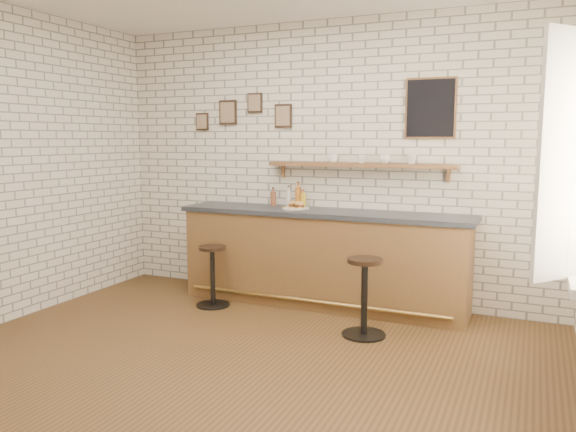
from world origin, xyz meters
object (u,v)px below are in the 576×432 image
Objects in this scene: bar_counter at (322,258)px; bar_stool_right at (364,295)px; shelf_cup_a at (333,158)px; shelf_cup_c at (385,159)px; shelf_cup_d at (412,159)px; bitters_bottle_white at (289,198)px; bitters_bottle_brown at (273,198)px; shelf_cup_b at (362,159)px; condiment_bottle_yellow at (303,200)px; sandwich_plate at (296,208)px; ciabatta_sandwich at (296,205)px; bar_stool_left at (213,274)px; bitters_bottle_amber at (298,197)px.

bar_counter is 1.02m from bar_stool_right.
shelf_cup_c reaches higher than shelf_cup_a.
shelf_cup_d is at bearing 13.05° from bar_counter.
bitters_bottle_brown is at bearing 180.00° from bitters_bottle_white.
shelf_cup_c reaches higher than bitters_bottle_white.
bar_stool_right is 1.54m from shelf_cup_b.
bitters_bottle_white is at bearing 159.18° from shelf_cup_a.
condiment_bottle_yellow is 0.78m from shelf_cup_b.
sandwich_plate is 2.83× the size of shelf_cup_d.
bitters_bottle_brown is at bearing 120.07° from shelf_cup_c.
shelf_cup_d reaches higher than shelf_cup_a.
ciabatta_sandwich is 0.98× the size of bitters_bottle_brown.
shelf_cup_c reaches higher than bar_stool_left.
bar_stool_left is at bearing -143.92° from sandwich_plate.
bar_stool_right is at bearing -132.09° from shelf_cup_b.
bitters_bottle_brown reaches higher than ciabatta_sandwich.
bitters_bottle_brown is 0.73× the size of bitters_bottle_amber.
shelf_cup_d is (1.51, 0.04, 0.45)m from bitters_bottle_brown.
bitters_bottle_white reaches higher than bar_counter.
bitters_bottle_white is 1.63m from bar_stool_right.
shelf_cup_b is (0.81, 0.04, 0.44)m from bitters_bottle_white.
shelf_cup_b is (0.70, 0.04, 0.42)m from bitters_bottle_amber.
shelf_cup_b is at bearing -25.05° from shelf_cup_a.
bitters_bottle_amber reaches higher than sandwich_plate.
shelf_cup_d is at bearing 1.74° from bitters_bottle_amber.
sandwich_plate is 0.87m from shelf_cup_b.
shelf_cup_a is at bearing 123.96° from bar_stool_right.
sandwich_plate is 1.31m from shelf_cup_d.
bitters_bottle_amber is (-0.04, 0.15, 0.07)m from ciabatta_sandwich.
bar_counter is at bearing -2.51° from sandwich_plate.
condiment_bottle_yellow is 1.24m from shelf_cup_d.
shelf_cup_d reaches higher than condiment_bottle_yellow.
shelf_cup_b is (1.00, 0.04, 0.45)m from bitters_bottle_brown.
bar_stool_left is at bearing -130.40° from bitters_bottle_white.
bitters_bottle_brown is at bearing -180.00° from bitters_bottle_amber.
shelf_cup_a reaches higher than ciabatta_sandwich.
shelf_cup_d reaches higher than ciabatta_sandwich.
condiment_bottle_yellow is at bearing 83.52° from ciabatta_sandwich.
sandwich_plate is 2.56× the size of shelf_cup_a.
shelf_cup_d is (1.18, 0.19, 0.53)m from sandwich_plate.
bitters_bottle_amber is 2.82× the size of shelf_cup_d.
sandwich_plate is at bearing 142.48° from bar_stool_right.
shelf_cup_d reaches higher than bar_stool_left.
bitters_bottle_amber is 0.40× the size of bar_stool_right.
bitters_bottle_white is 1.21× the size of condiment_bottle_yellow.
bar_counter is at bearing -19.64° from bitters_bottle_white.
condiment_bottle_yellow is at bearing 150.29° from bar_counter.
shelf_cup_b is at bearing 15.71° from sandwich_plate.
shelf_cup_c is at bearing -25.05° from shelf_cup_a.
bitters_bottle_brown is (-0.33, 0.15, 0.08)m from sandwich_plate.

